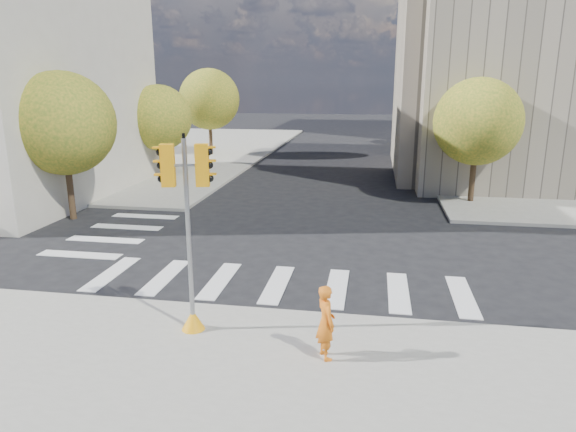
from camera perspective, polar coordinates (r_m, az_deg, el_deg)
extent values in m
plane|color=black|center=(17.49, 0.33, -5.16)|extent=(160.00, 160.00, 0.00)
cube|color=gray|center=(48.27, -18.65, 7.02)|extent=(28.00, 40.00, 0.15)
cube|color=gray|center=(31.89, 21.91, 15.63)|extent=(8.00, 8.00, 14.00)
cylinder|color=#382616|center=(24.57, -23.00, 2.48)|extent=(0.28, 0.28, 2.45)
sphere|color=#3B611B|center=(24.18, -23.71, 9.40)|extent=(4.40, 4.40, 4.40)
cylinder|color=#382616|center=(33.31, -13.86, 5.94)|extent=(0.28, 0.28, 2.17)
sphere|color=#3B611B|center=(33.03, -14.15, 10.55)|extent=(4.00, 4.00, 4.00)
cylinder|color=#382616|center=(42.57, -8.58, 8.36)|extent=(0.28, 0.28, 2.62)
sphere|color=#3B611B|center=(42.34, -8.75, 12.71)|extent=(4.80, 4.80, 4.80)
cylinder|color=#382616|center=(27.10, 19.78, 3.77)|extent=(0.28, 0.28, 2.38)
sphere|color=#3B611B|center=(26.75, 20.32, 9.80)|extent=(4.20, 4.20, 4.20)
cylinder|color=#382616|center=(38.82, 16.81, 7.21)|extent=(0.28, 0.28, 2.52)
sphere|color=#3B611B|center=(38.57, 17.16, 11.77)|extent=(4.60, 4.60, 4.60)
cylinder|color=#382616|center=(50.69, 15.19, 8.83)|extent=(0.28, 0.28, 2.27)
sphere|color=#3B611B|center=(50.51, 15.40, 11.91)|extent=(4.00, 4.00, 4.00)
cylinder|color=black|center=(30.76, 19.93, 10.54)|extent=(0.12, 0.12, 8.00)
cube|color=black|center=(30.78, 20.62, 17.97)|extent=(0.35, 0.18, 0.22)
cylinder|color=black|center=(44.59, 16.82, 11.85)|extent=(0.12, 0.12, 8.00)
cube|color=black|center=(44.61, 17.22, 16.98)|extent=(0.35, 0.18, 0.22)
cone|color=orange|center=(12.81, -10.51, -11.24)|extent=(0.56, 0.56, 0.50)
cylinder|color=gray|center=(12.07, -10.97, -2.45)|extent=(0.11, 0.11, 4.60)
cylinder|color=black|center=(11.60, -11.54, 8.71)|extent=(0.07, 0.07, 0.12)
cylinder|color=gray|center=(11.68, -11.37, 5.54)|extent=(0.89, 0.26, 0.06)
cube|color=orange|center=(11.74, -13.22, 5.48)|extent=(0.34, 0.28, 0.95)
cube|color=orange|center=(11.64, -9.51, 5.59)|extent=(0.34, 0.28, 0.95)
imported|color=orange|center=(11.21, 4.22, -11.67)|extent=(0.63, 0.72, 1.67)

